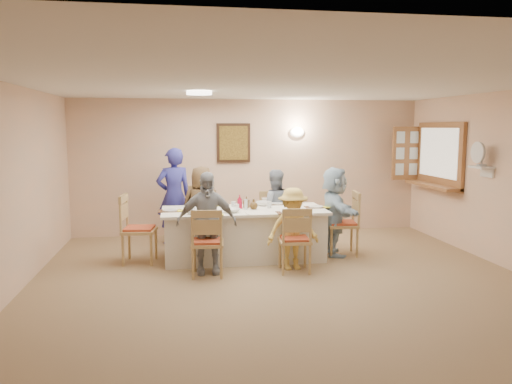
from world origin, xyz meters
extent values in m
plane|color=#A18161|center=(0.00, 0.00, 0.00)|extent=(7.00, 7.00, 0.00)
plane|color=beige|center=(0.00, 3.50, 1.25)|extent=(6.50, 0.00, 6.50)
plane|color=beige|center=(0.00, -3.50, 1.25)|extent=(6.50, 0.00, 6.50)
plane|color=white|center=(0.00, 0.00, 2.50)|extent=(7.00, 7.00, 0.00)
cube|color=black|center=(-0.30, 3.47, 1.70)|extent=(0.62, 0.04, 0.72)
cube|color=black|center=(-0.30, 3.45, 1.70)|extent=(0.52, 0.02, 0.62)
ellipsoid|color=white|center=(0.90, 3.44, 1.90)|extent=(0.26, 0.09, 0.18)
cylinder|color=white|center=(-1.00, 1.50, 2.47)|extent=(0.36, 0.36, 0.05)
cube|color=#935D35|center=(3.21, 2.40, 1.50)|extent=(0.06, 1.50, 1.15)
cube|color=#935D35|center=(3.09, 2.40, 0.97)|extent=(0.30, 1.50, 0.05)
cube|color=#935D35|center=(2.95, 3.16, 1.50)|extent=(0.55, 0.04, 1.00)
cube|color=white|center=(3.13, 1.05, 1.40)|extent=(0.22, 0.36, 0.03)
cube|color=white|center=(-0.35, 1.64, 0.38)|extent=(2.45, 1.04, 0.76)
imported|color=brown|center=(-0.95, 2.32, 0.69)|extent=(0.73, 0.53, 1.37)
imported|color=gray|center=(0.25, 2.32, 0.65)|extent=(0.69, 0.57, 1.30)
imported|color=#9FA2A8|center=(-0.95, 0.96, 0.70)|extent=(0.84, 0.40, 1.40)
imported|color=#E4BB55|center=(0.25, 0.96, 0.58)|extent=(0.82, 0.56, 1.15)
imported|color=silver|center=(1.07, 1.64, 0.69)|extent=(1.31, 0.50, 1.38)
imported|color=#303193|center=(-1.40, 2.79, 0.82)|extent=(0.78, 0.67, 1.65)
cube|color=#472B19|center=(-0.95, 1.22, 0.76)|extent=(0.37, 0.28, 0.01)
cylinder|color=white|center=(-0.95, 1.22, 0.77)|extent=(0.26, 0.26, 0.02)
cube|color=yellow|center=(-0.77, 1.17, 0.77)|extent=(0.14, 0.14, 0.01)
cube|color=#472B19|center=(0.25, 1.22, 0.76)|extent=(0.35, 0.26, 0.01)
cylinder|color=white|center=(0.25, 1.22, 0.77)|extent=(0.24, 0.24, 0.02)
cube|color=yellow|center=(0.43, 1.17, 0.77)|extent=(0.13, 0.13, 0.01)
cube|color=#472B19|center=(-0.95, 2.06, 0.76)|extent=(0.35, 0.26, 0.01)
cylinder|color=white|center=(-0.95, 2.06, 0.77)|extent=(0.23, 0.23, 0.01)
cube|color=yellow|center=(-0.77, 2.01, 0.77)|extent=(0.13, 0.13, 0.01)
cube|color=#472B19|center=(0.25, 2.06, 0.76)|extent=(0.35, 0.26, 0.01)
cylinder|color=white|center=(0.25, 2.06, 0.77)|extent=(0.23, 0.23, 0.01)
cube|color=yellow|center=(0.43, 2.01, 0.77)|extent=(0.14, 0.14, 0.01)
cube|color=#472B19|center=(-1.45, 1.64, 0.76)|extent=(0.35, 0.26, 0.01)
cylinder|color=white|center=(-1.45, 1.64, 0.77)|extent=(0.22, 0.22, 0.01)
cube|color=yellow|center=(-1.27, 1.59, 0.77)|extent=(0.14, 0.14, 0.01)
cube|color=#472B19|center=(0.77, 1.64, 0.76)|extent=(0.33, 0.25, 0.01)
cylinder|color=white|center=(0.77, 1.64, 0.77)|extent=(0.23, 0.23, 0.01)
cube|color=yellow|center=(0.95, 1.59, 0.77)|extent=(0.15, 0.15, 0.01)
imported|color=white|center=(-1.15, 1.30, 0.81)|extent=(0.20, 0.20, 0.09)
imported|color=white|center=(0.06, 2.18, 0.80)|extent=(0.11, 0.11, 0.08)
imported|color=white|center=(-0.56, 1.38, 0.79)|extent=(0.42, 0.42, 0.06)
imported|color=white|center=(-0.01, 1.93, 0.79)|extent=(0.25, 0.25, 0.07)
imported|color=red|center=(-0.40, 1.69, 0.87)|extent=(0.14, 0.14, 0.21)
imported|color=#4F3615|center=(-0.29, 1.74, 0.85)|extent=(0.14, 0.14, 0.18)
imported|color=#4F3615|center=(-0.20, 1.61, 0.84)|extent=(0.19, 0.19, 0.16)
cylinder|color=silver|center=(-0.50, 1.69, 0.82)|extent=(0.07, 0.07, 0.11)
camera|label=1|loc=(-1.31, -5.72, 1.99)|focal=35.00mm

